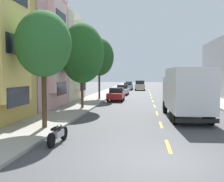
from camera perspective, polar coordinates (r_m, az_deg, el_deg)
The scene contains 16 objects.
ground_plane at distance 39.61m, azimuth 8.15°, elevation -1.03°, with size 160.00×160.00×0.00m, color #424244.
sidewalk_left at distance 38.08m, azimuth -2.52°, elevation -1.07°, with size 3.20×120.00×0.14m, color #A39E93.
sidewalk_right at distance 38.47m, azimuth 18.86°, elevation -1.20°, with size 3.20×120.00×0.14m, color #A39E93.
lane_centerline_dashes at distance 34.13m, azimuth 8.38°, elevation -1.72°, with size 0.14×47.20×0.01m.
townhouse_third_cream at distance 33.89m, azimuth -15.45°, elevation 6.38°, with size 10.89×8.07×10.11m.
street_tree_nearest at distance 15.28m, azimuth -14.12°, elevation 9.45°, with size 3.00×3.00×6.28m.
street_tree_second at distance 24.11m, azimuth -6.27°, elevation 7.84°, with size 3.86×3.86×7.36m.
street_tree_third at distance 33.15m, azimuth -2.68°, elevation 7.10°, with size 3.50×3.50×7.31m.
delivery_box_truck at distance 19.12m, azimuth 15.22°, elevation 0.07°, with size 2.66×7.32×3.43m.
parked_hatchback_red at distance 31.67m, azimuth 0.88°, elevation -0.71°, with size 1.79×4.02×1.50m.
parked_hatchback_silver at distance 46.77m, azimuth 13.26°, elevation 0.50°, with size 1.85×4.05×1.50m.
parked_hatchback_white at distance 41.40m, azimuth 2.19°, elevation 0.23°, with size 1.85×4.05×1.50m.
parked_hatchback_burgundy at distance 63.75m, azimuth 3.56°, elevation 1.31°, with size 1.80×4.03×1.50m.
parked_sedan_sky at distance 55.85m, azimuth 3.39°, elevation 1.02°, with size 1.88×4.53×1.43m.
moving_champagne_sedan at distance 55.09m, azimuth 5.87°, elevation 1.22°, with size 1.95×4.80×1.93m.
parked_motorcycle at distance 12.28m, azimuth -11.22°, elevation -8.79°, with size 0.62×2.05×0.90m.
Camera 1 is at (-1.04, -9.48, 2.97)m, focal length 43.79 mm.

